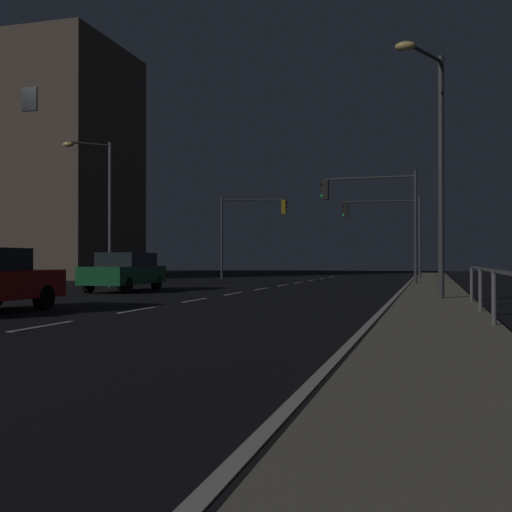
# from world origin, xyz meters

# --- Properties ---
(ground_plane) EXTENTS (112.00, 112.00, 0.00)m
(ground_plane) POSITION_xyz_m (0.00, 17.50, 0.00)
(ground_plane) COLOR black
(ground_plane) RESTS_ON ground
(sidewalk_right) EXTENTS (2.15, 77.00, 0.14)m
(sidewalk_right) POSITION_xyz_m (7.31, 17.50, 0.07)
(sidewalk_right) COLOR gray
(sidewalk_right) RESTS_ON ground
(lane_markings_center) EXTENTS (0.14, 50.00, 0.01)m
(lane_markings_center) POSITION_xyz_m (0.00, 21.00, 0.01)
(lane_markings_center) COLOR silver
(lane_markings_center) RESTS_ON ground
(lane_edge_line) EXTENTS (0.14, 53.00, 0.01)m
(lane_edge_line) POSITION_xyz_m (5.98, 22.50, 0.01)
(lane_edge_line) COLOR silver
(lane_edge_line) RESTS_ON ground
(car_oncoming) EXTENTS (1.95, 4.45, 1.57)m
(car_oncoming) POSITION_xyz_m (-4.76, 21.35, 0.82)
(car_oncoming) COLOR #14592D
(car_oncoming) RESTS_ON ground
(traffic_light_near_right) EXTENTS (4.69, 0.36, 5.41)m
(traffic_light_near_right) POSITION_xyz_m (4.45, 29.30, 3.99)
(traffic_light_near_right) COLOR #38383D
(traffic_light_near_right) RESTS_ON sidewalk_right
(traffic_light_mid_left) EXTENTS (4.49, 0.88, 5.60)m
(traffic_light_mid_left) POSITION_xyz_m (-4.59, 38.79, 3.97)
(traffic_light_mid_left) COLOR #38383D
(traffic_light_mid_left) RESTS_ON ground
(traffic_light_mid_right) EXTENTS (4.81, 0.47, 5.04)m
(traffic_light_mid_right) POSITION_xyz_m (4.39, 37.81, 3.75)
(traffic_light_mid_right) COLOR #38383D
(traffic_light_mid_right) RESTS_ON sidewalk_right
(street_lamp_mid_block) EXTENTS (1.33, 2.22, 7.23)m
(street_lamp_mid_block) POSITION_xyz_m (7.28, 17.56, 4.54)
(street_lamp_mid_block) COLOR #38383D
(street_lamp_mid_block) RESTS_ON sidewalk_right
(street_lamp_far_end) EXTENTS (1.76, 1.63, 6.83)m
(street_lamp_far_end) POSITION_xyz_m (-7.69, 24.66, 4.16)
(street_lamp_far_end) COLOR #4C4C51
(street_lamp_far_end) RESTS_ON ground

